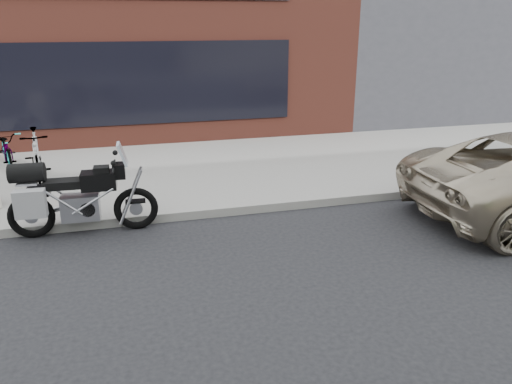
{
  "coord_description": "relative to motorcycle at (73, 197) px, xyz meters",
  "views": [
    {
      "loc": [
        -1.29,
        -3.8,
        3.2
      ],
      "look_at": [
        0.46,
        2.74,
        0.85
      ],
      "focal_mm": 35.0,
      "sensor_mm": 36.0,
      "label": 1
    }
  ],
  "objects": [
    {
      "name": "neighbour_building",
      "position": [
        12.15,
        10.12,
        2.38
      ],
      "size": [
        10.0,
        10.0,
        6.0
      ],
      "primitive_type": "cube",
      "color": "#2D2D32",
      "rests_on": "ground"
    },
    {
      "name": "ground",
      "position": [
        2.15,
        -3.88,
        -0.62
      ],
      "size": [
        120.0,
        120.0,
        0.0
      ],
      "primitive_type": "plane",
      "color": "black",
      "rests_on": "ground"
    },
    {
      "name": "storefront",
      "position": [
        0.15,
        10.1,
        1.63
      ],
      "size": [
        14.0,
        10.07,
        4.5
      ],
      "color": "#5B281D",
      "rests_on": "ground"
    },
    {
      "name": "bicycle_front",
      "position": [
        -1.6,
        3.7,
        -0.05
      ],
      "size": [
        0.97,
        1.68,
        0.84
      ],
      "primitive_type": "imported",
      "rotation": [
        0.0,
        0.0,
        0.28
      ],
      "color": "gray",
      "rests_on": "near_sidewalk"
    },
    {
      "name": "near_sidewalk",
      "position": [
        2.15,
        3.12,
        -0.54
      ],
      "size": [
        44.0,
        6.0,
        0.15
      ],
      "primitive_type": "cube",
      "color": "gray",
      "rests_on": "ground"
    },
    {
      "name": "bicycle_rear",
      "position": [
        -0.85,
        2.59,
        0.05
      ],
      "size": [
        0.72,
        1.76,
        1.03
      ],
      "primitive_type": "imported",
      "rotation": [
        0.0,
        0.0,
        0.14
      ],
      "color": "gray",
      "rests_on": "near_sidewalk"
    },
    {
      "name": "motorcycle",
      "position": [
        0.0,
        0.0,
        0.0
      ],
      "size": [
        2.26,
        0.73,
        1.43
      ],
      "rotation": [
        0.0,
        0.0,
        -0.04
      ],
      "color": "black",
      "rests_on": "ground"
    }
  ]
}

